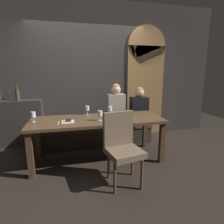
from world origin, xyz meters
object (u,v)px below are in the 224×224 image
at_px(diner_redhead, 116,104).
at_px(wine_glass_end_left, 100,114).
at_px(diner_bearded, 139,105).
at_px(wine_glass_far_left, 110,109).
at_px(banquette_bench, 92,134).
at_px(wine_glass_center_front, 87,108).
at_px(wine_glass_far_right, 33,115).
at_px(wine_bottle_pale_label, 17,95).
at_px(dessert_plate, 68,121).
at_px(chair_near_side, 122,143).
at_px(dining_table, 97,124).
at_px(fork_on_table, 58,123).

height_order(diner_redhead, wine_glass_end_left, diner_redhead).
relative_size(diner_bearded, wine_glass_end_left, 4.59).
bearing_deg(wine_glass_far_left, banquette_bench, 117.98).
relative_size(diner_redhead, wine_glass_center_front, 5.04).
distance_m(diner_bearded, wine_glass_far_right, 2.12).
relative_size(banquette_bench, diner_redhead, 3.02).
relative_size(wine_bottle_pale_label, dessert_plate, 1.72).
relative_size(chair_near_side, wine_glass_end_left, 5.98).
bearing_deg(dining_table, diner_bearded, 33.57).
bearing_deg(wine_glass_far_left, chair_near_side, -92.89).
bearing_deg(wine_glass_far_right, dessert_plate, -13.80).
bearing_deg(wine_glass_far_left, dining_table, -142.37).
bearing_deg(diner_bearded, wine_glass_center_front, -164.16).
bearing_deg(wine_glass_far_right, wine_glass_end_left, -8.79).
distance_m(dining_table, wine_bottle_pale_label, 1.82).
relative_size(dining_table, wine_glass_far_right, 13.41).
distance_m(wine_glass_far_right, wine_glass_far_left, 1.28).
distance_m(dining_table, wine_glass_end_left, 0.24).
relative_size(wine_bottle_pale_label, wine_glass_center_front, 1.99).
relative_size(wine_glass_center_front, dessert_plate, 0.86).
height_order(wine_glass_far_right, fork_on_table, wine_glass_far_right).
bearing_deg(wine_bottle_pale_label, wine_glass_end_left, -38.24).
bearing_deg(diner_redhead, wine_glass_far_left, -115.41).
bearing_deg(wine_glass_end_left, fork_on_table, -179.76).
xyz_separation_m(wine_glass_far_right, wine_glass_far_left, (1.27, 0.18, -0.00)).
relative_size(chair_near_side, wine_glass_far_right, 5.98).
xyz_separation_m(chair_near_side, wine_bottle_pale_label, (-1.66, 1.74, 0.51)).
bearing_deg(dining_table, diner_redhead, 54.77).
height_order(diner_bearded, wine_bottle_pale_label, wine_bottle_pale_label).
distance_m(diner_bearded, fork_on_table, 1.83).
xyz_separation_m(banquette_bench, dessert_plate, (-0.48, -0.80, 0.53)).
xyz_separation_m(dining_table, diner_bearded, (1.01, 0.67, 0.15)).
bearing_deg(wine_bottle_pale_label, diner_bearded, -8.06).
relative_size(wine_glass_center_front, wine_glass_far_right, 1.00).
xyz_separation_m(wine_glass_far_left, dessert_plate, (-0.75, -0.31, -0.10)).
height_order(banquette_bench, wine_glass_far_right, wine_glass_far_right).
distance_m(diner_bearded, wine_bottle_pale_label, 2.50).
xyz_separation_m(diner_bearded, wine_glass_far_right, (-2.02, -0.65, 0.05)).
bearing_deg(fork_on_table, wine_glass_far_right, 160.54).
height_order(wine_glass_far_right, dessert_plate, wine_glass_far_right).
xyz_separation_m(dining_table, wine_bottle_pale_label, (-1.44, 1.02, 0.42)).
xyz_separation_m(dining_table, wine_glass_far_right, (-1.01, 0.03, 0.20)).
bearing_deg(wine_glass_center_front, wine_glass_far_right, -159.82).
bearing_deg(dessert_plate, chair_near_side, -41.49).
height_order(banquette_bench, wine_bottle_pale_label, wine_bottle_pale_label).
relative_size(wine_glass_far_right, wine_glass_end_left, 1.00).
distance_m(chair_near_side, wine_glass_far_left, 0.97).
relative_size(wine_glass_end_left, dessert_plate, 0.86).
height_order(banquette_bench, wine_glass_end_left, wine_glass_end_left).
distance_m(diner_redhead, diner_bearded, 0.51).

